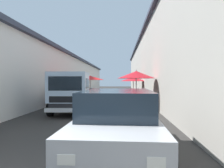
{
  "coord_description": "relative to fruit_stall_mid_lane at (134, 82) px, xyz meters",
  "views": [
    {
      "loc": [
        -2.82,
        -1.42,
        1.67
      ],
      "look_at": [
        9.03,
        -0.84,
        1.49
      ],
      "focal_mm": 32.38,
      "sensor_mm": 36.0,
      "label": 1
    }
  ],
  "objects": [
    {
      "name": "ground",
      "position": [
        -2.6,
        2.53,
        -1.6
      ],
      "size": [
        90.0,
        90.0,
        0.0
      ],
      "primitive_type": "plane",
      "color": "#33302D"
    },
    {
      "name": "building_left_whitewash",
      "position": [
        -0.35,
        9.42,
        0.54
      ],
      "size": [
        49.8,
        7.5,
        4.26
      ],
      "color": "silver",
      "rests_on": "ground"
    },
    {
      "name": "building_right_concrete",
      "position": [
        -0.35,
        -4.36,
        1.55
      ],
      "size": [
        49.8,
        7.5,
        6.28
      ],
      "color": "#A39E93",
      "rests_on": "ground"
    },
    {
      "name": "fruit_stall_mid_lane",
      "position": [
        0.0,
        0.0,
        0.0
      ],
      "size": [
        2.39,
        2.39,
        2.13
      ],
      "color": "#9E9EA3",
      "rests_on": "ground"
    },
    {
      "name": "fruit_stall_near_right",
      "position": [
        -4.9,
        4.94,
        0.19
      ],
      "size": [
        2.86,
        2.86,
        2.26
      ],
      "color": "#9E9EA3",
      "rests_on": "ground"
    },
    {
      "name": "fruit_stall_far_right",
      "position": [
        -1.69,
        3.85,
        0.08
      ],
      "size": [
        2.42,
        2.42,
        2.18
      ],
      "color": "#9E9EA3",
      "rests_on": "ground"
    },
    {
      "name": "fruit_stall_near_left",
      "position": [
        -7.17,
        0.32,
        0.12
      ],
      "size": [
        2.21,
        2.21,
        2.32
      ],
      "color": "#9E9EA3",
      "rests_on": "ground"
    },
    {
      "name": "hatchback_car",
      "position": [
        -14.35,
        1.21,
        -0.86
      ],
      "size": [
        3.95,
        2.0,
        1.45
      ],
      "color": "#ADAFB5",
      "rests_on": "ground"
    },
    {
      "name": "delivery_truck",
      "position": [
        -8.81,
        3.65,
        -0.56
      ],
      "size": [
        4.99,
        2.14,
        2.08
      ],
      "color": "black",
      "rests_on": "ground"
    },
    {
      "name": "vendor_by_crates",
      "position": [
        -0.36,
        4.71,
        -0.65
      ],
      "size": [
        0.39,
        0.59,
        1.64
      ],
      "color": "#232328",
      "rests_on": "ground"
    },
    {
      "name": "parked_scooter",
      "position": [
        -4.08,
        0.38,
        -1.15
      ],
      "size": [
        1.69,
        0.48,
        1.14
      ],
      "color": "black",
      "rests_on": "ground"
    },
    {
      "name": "plastic_stool",
      "position": [
        -4.76,
        3.37,
        -1.27
      ],
      "size": [
        0.3,
        0.3,
        0.43
      ],
      "color": "red",
      "rests_on": "ground"
    }
  ]
}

